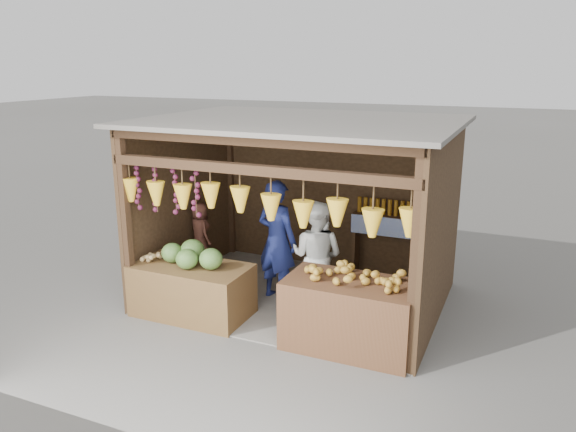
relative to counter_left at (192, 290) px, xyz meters
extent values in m
plane|color=#514F49|center=(1.15, 1.11, -0.36)|extent=(80.00, 80.00, 0.00)
cube|color=slate|center=(1.15, 1.11, -0.35)|extent=(4.00, 3.00, 0.02)
cube|color=black|center=(1.15, 2.61, 0.94)|extent=(4.00, 0.06, 2.60)
cube|color=black|center=(-0.85, 1.11, 0.94)|extent=(0.06, 3.00, 2.60)
cube|color=black|center=(3.15, 1.11, 0.94)|extent=(0.06, 3.00, 2.60)
cube|color=#605B54|center=(1.15, 1.11, 2.27)|extent=(4.30, 3.30, 0.06)
cube|color=black|center=(-0.79, -0.33, 0.94)|extent=(0.11, 0.11, 2.60)
cube|color=black|center=(3.09, -0.33, 0.94)|extent=(0.11, 0.11, 2.60)
cube|color=black|center=(-0.79, 2.55, 0.94)|extent=(0.11, 0.11, 2.60)
cube|color=black|center=(3.09, 2.55, 0.94)|extent=(0.11, 0.11, 2.60)
cube|color=black|center=(1.15, -0.33, 1.84)|extent=(4.00, 0.12, 0.12)
cube|color=black|center=(1.15, -0.33, 2.18)|extent=(4.00, 0.12, 0.12)
cube|color=#382314|center=(2.20, 2.41, 0.69)|extent=(1.25, 0.30, 0.05)
cube|color=#382314|center=(1.62, 2.41, 0.16)|extent=(0.05, 0.28, 1.05)
cube|color=#382314|center=(2.79, 2.41, 0.16)|extent=(0.05, 0.28, 1.05)
cube|color=blue|center=(2.20, 2.25, 0.56)|extent=(1.25, 0.02, 0.30)
cube|color=#4D3319|center=(0.00, 0.00, 0.00)|extent=(1.60, 0.85, 0.73)
cube|color=#482C18|center=(2.29, -0.02, 0.07)|extent=(1.59, 0.85, 0.87)
cube|color=black|center=(-0.64, 1.24, -0.22)|extent=(0.31, 0.31, 0.29)
imported|color=#131A49|center=(0.85, 0.97, 0.54)|extent=(0.74, 0.58, 1.81)
imported|color=silver|center=(1.52, 0.86, 0.43)|extent=(0.82, 0.66, 1.59)
imported|color=#502B20|center=(-0.64, 1.24, 0.41)|extent=(0.56, 0.51, 0.97)
camera|label=1|loc=(4.11, -6.08, 3.05)|focal=35.00mm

